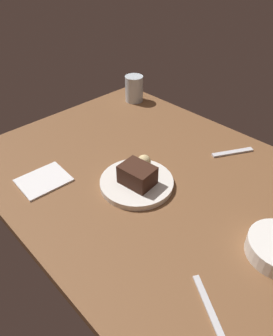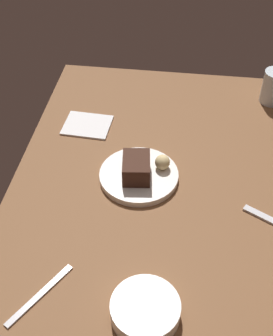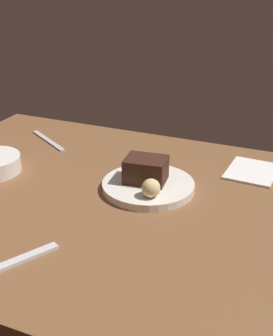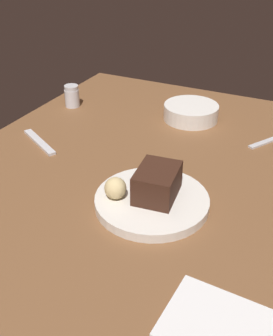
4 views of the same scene
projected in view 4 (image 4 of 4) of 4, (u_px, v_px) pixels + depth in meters
dining_table at (128, 192)px, 84.49cm from camera, size 120.00×84.00×3.00cm
dessert_plate at (152, 201)px, 77.59cm from camera, size 21.91×21.91×1.86cm
chocolate_cake_slice at (157, 183)px, 76.04cm from camera, size 10.38×8.42×5.82cm
bread_roll at (115, 188)px, 75.96cm from camera, size 4.22×4.22×4.22cm
salt_shaker at (72, 96)px, 117.86cm from camera, size 4.23×4.23×6.30cm
side_bowl at (191, 112)px, 110.56cm from camera, size 14.80×14.80×4.19cm
dessert_spoon at (39, 142)px, 99.48cm from camera, size 8.81×14.01×0.70cm
folded_napkin at (217, 325)px, 54.67cm from camera, size 12.72×15.08×0.60cm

